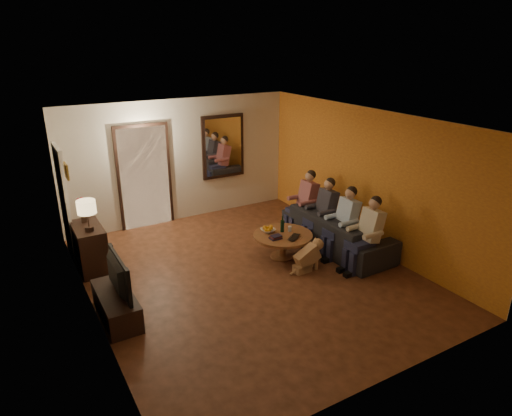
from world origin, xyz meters
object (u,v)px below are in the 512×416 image
dresser (90,248)px  coffee_table (283,246)px  sofa (337,231)px  person_b (344,225)px  tv (113,276)px  table_lamp (88,216)px  tv_stand (116,305)px  bowl (268,230)px  person_d (305,205)px  dog (307,256)px  laptop (296,238)px  wine_bottle (282,224)px  person_a (368,236)px  person_c (324,214)px

dresser → coffee_table: dresser is taller
sofa → person_b: person_b is taller
tv → sofa: size_ratio=0.42×
table_lamp → tv_stand: size_ratio=0.47×
dresser → tv_stand: bearing=-90.0°
tv → bowl: (2.92, 0.64, -0.19)m
tv → person_d: 4.26m
bowl → dog: bearing=-73.3°
sofa → laptop: 1.02m
person_b → person_d: same height
sofa → wine_bottle: (-1.05, 0.28, 0.26)m
bowl → tv: bearing=-167.6°
person_b → dresser: bearing=156.8°
person_a → coffee_table: (-1.00, 1.08, -0.38)m
wine_bottle → tv_stand: bearing=-170.6°
person_a → laptop: (-0.90, 0.80, -0.14)m
person_c → laptop: bearing=-156.0°
wine_bottle → person_d: bearing=33.1°
coffee_table → person_c: bearing=7.0°
dog → wine_bottle: bearing=89.7°
person_b → laptop: 0.94m
dresser → person_a: size_ratio=0.74×
tv → person_a: (4.10, -0.66, -0.07)m
dresser → person_b: 4.47m
person_b → person_d: size_ratio=1.00×
tv → dog: (3.18, -0.22, -0.39)m
dog → coffee_table: dog is taller
laptop → table_lamp: bearing=121.9°
person_c → coffee_table: person_c is taller
person_b → wine_bottle: bearing=148.8°
coffee_table → laptop: bearing=-70.3°
person_a → wine_bottle: (-0.95, 1.18, 0.01)m
tv_stand → sofa: 4.21m
coffee_table → table_lamp: bearing=161.1°
person_d → dog: person_d is taller
table_lamp → laptop: (3.20, -1.34, -0.60)m
tv_stand → person_a: (4.10, -0.66, 0.41)m
tv_stand → person_c: bearing=7.5°
sofa → person_d: (-0.10, 0.90, 0.26)m
person_b → bowl: person_b is taller
dog → tv_stand: bearing=173.4°
tv → person_d: bearing=-74.4°
sofa → coffee_table: size_ratio=2.20×
sofa → dog: sofa is taller
tv_stand → tv: 0.48m
tv_stand → tv: tv is taller
sofa → person_b: 0.41m
person_b → bowl: bearing=149.5°
tv_stand → coffee_table: bearing=7.7°
person_c → laptop: size_ratio=3.65×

